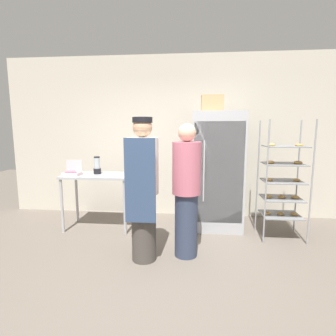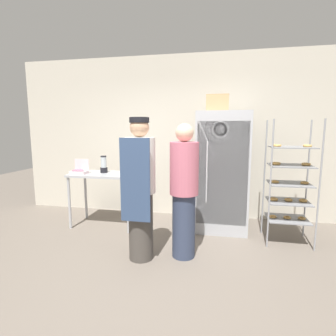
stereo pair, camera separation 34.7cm
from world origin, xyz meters
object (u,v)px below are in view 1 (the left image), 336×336
donut_box (72,173)px  cardboard_storage_box (212,104)px  blender_pitcher (97,166)px  refrigerator (217,171)px  baking_rack (283,181)px  person_baker (143,188)px  person_customer (186,190)px

donut_box → cardboard_storage_box: (2.16, 0.36, 1.06)m
blender_pitcher → cardboard_storage_box: (1.82, 0.17, 0.98)m
refrigerator → baking_rack: 0.99m
baking_rack → cardboard_storage_box: size_ratio=5.09×
cardboard_storage_box → donut_box: bearing=-170.5°
refrigerator → person_baker: (-0.96, -1.22, -0.03)m
baking_rack → blender_pitcher: size_ratio=6.17×
baking_rack → donut_box: bearing=-179.7°
refrigerator → baking_rack: bearing=-20.2°
refrigerator → donut_box: refrigerator is taller
person_customer → cardboard_storage_box: bearing=71.3°
blender_pitcher → cardboard_storage_box: 2.07m
baking_rack → person_baker: bearing=-155.0°
refrigerator → person_baker: refrigerator is taller
blender_pitcher → person_baker: size_ratio=0.16×
blender_pitcher → person_baker: bearing=-47.9°
donut_box → cardboard_storage_box: bearing=9.5°
baking_rack → person_baker: (-1.89, -0.88, 0.06)m
refrigerator → donut_box: (-2.25, -0.36, -0.00)m
cardboard_storage_box → person_customer: bearing=-108.7°
blender_pitcher → refrigerator: bearing=5.0°
donut_box → person_baker: 1.55m
baking_rack → donut_box: (-3.17, -0.02, 0.08)m
baking_rack → person_baker: 2.08m
donut_box → person_customer: 1.93m
cardboard_storage_box → baking_rack: bearing=-18.6°
blender_pitcher → person_baker: (0.95, -1.05, -0.10)m
baking_rack → person_customer: bearing=-152.4°
baking_rack → person_customer: (-1.38, -0.72, 0.00)m
refrigerator → person_customer: 1.16m
cardboard_storage_box → person_baker: cardboard_storage_box is taller
person_customer → blender_pitcher: bearing=148.5°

